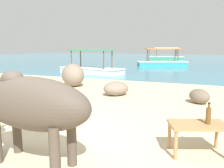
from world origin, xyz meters
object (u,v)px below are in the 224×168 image
at_px(cow, 28,104).
at_px(boat_green, 166,57).
at_px(low_bench_table, 198,129).
at_px(bottle, 208,115).
at_px(boat_teal, 162,62).
at_px(boat_white, 91,68).

relative_size(cow, boat_green, 0.54).
distance_m(cow, low_bench_table, 2.25).
bearing_deg(low_bench_table, cow, -172.57).
distance_m(cow, bottle, 2.34).
distance_m(cow, boat_green, 24.09).
height_order(cow, boat_teal, boat_teal).
bearing_deg(cow, low_bench_table, -149.06).
bearing_deg(boat_white, cow, 123.53).
bearing_deg(boat_teal, cow, 70.84).
bearing_deg(low_bench_table, bottle, -7.53).
xyz_separation_m(cow, boat_white, (-3.82, 9.22, -0.52)).
relative_size(boat_teal, boat_white, 1.00).
relative_size(low_bench_table, boat_green, 0.23).
relative_size(low_bench_table, boat_white, 0.23).
distance_m(low_bench_table, bottle, 0.23).
height_order(cow, boat_white, boat_white).
bearing_deg(boat_green, boat_white, -108.13).
bearing_deg(boat_white, boat_teal, -100.65).
bearing_deg(cow, boat_teal, -83.41).
xyz_separation_m(low_bench_table, boat_green, (-4.14, 22.92, -0.11)).
bearing_deg(boat_green, boat_teal, -94.82).
relative_size(low_bench_table, boat_teal, 0.23).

